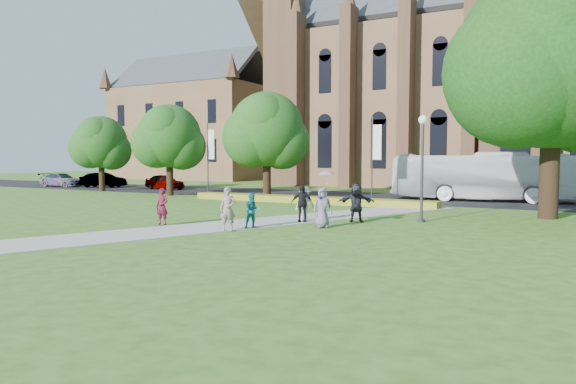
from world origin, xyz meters
The scene contains 25 objects.
ground centered at (0.00, 0.00, 0.00)m, with size 160.00×160.00×0.00m, color #345C1B.
road centered at (0.00, 20.00, 0.01)m, with size 160.00×10.00×0.02m, color black.
footpath centered at (0.00, 1.00, 0.02)m, with size 3.20×30.00×0.04m, color #B2B2A8.
flower_hedge centered at (-2.00, 13.20, 0.23)m, with size 18.00×1.40×0.45m, color gold.
cathedral centered at (10.00, 39.73, 12.98)m, with size 52.60×18.25×28.00m.
building_west centered at (-34.00, 42.00, 9.21)m, with size 22.00×14.00×18.30m.
streetlamp centered at (7.50, 6.50, 3.30)m, with size 0.44×0.44×5.24m.
large_tree centered at (13.00, 11.00, 8.37)m, with size 9.60×9.60×13.20m.
street_tree_0 centered at (-15.00, 14.00, 4.87)m, with size 5.20×5.20×7.50m.
street_tree_1 centered at (-6.00, 14.50, 5.22)m, with size 5.60×5.60×8.05m.
street_tree_2 centered at (-24.00, 15.00, 4.53)m, with size 4.80×4.80×6.95m.
banner_pole_0 centered at (2.11, 15.20, 3.39)m, with size 0.70×0.10×6.00m.
banner_pole_1 centered at (-11.89, 15.20, 3.39)m, with size 0.70×0.10×6.00m.
tour_coach centered at (8.48, 20.49, 1.78)m, with size 2.95×12.63×3.52m, color silver.
car_0 centered at (-20.50, 19.57, 0.76)m, with size 1.75×4.35×1.48m, color gray.
car_1 centered at (-28.33, 19.08, 0.78)m, with size 1.61×4.61×1.52m, color gray.
car_2 centered at (-33.53, 18.09, 0.73)m, with size 2.00×4.91×1.42m, color gray.
pedestrian_0 centered at (-2.90, -0.52, 0.90)m, with size 0.63×0.41×1.72m, color #591426.
pedestrian_1 centered at (1.44, 0.50, 0.83)m, with size 0.77×0.60×1.58m, color #1B7687.
pedestrian_2 centered at (2.36, 3.93, 0.88)m, with size 1.09×0.62×1.68m, color silver.
pedestrian_3 centered at (2.37, 3.55, 0.95)m, with size 1.07×0.44×1.82m, color black.
pedestrian_4 centered at (4.03, 2.30, 0.93)m, with size 0.87×0.57×1.78m, color slate.
pedestrian_5 centered at (4.70, 4.89, 0.99)m, with size 1.77×0.56×1.91m, color black.
pedestrian_6 centered at (0.91, -0.66, 0.98)m, with size 0.68×0.45×1.88m, color gray.
parasol centered at (4.21, 2.40, 2.17)m, with size 0.79×0.79×0.70m, color #D99D99.
Camera 1 is at (13.47, -18.83, 3.24)m, focal length 32.00 mm.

